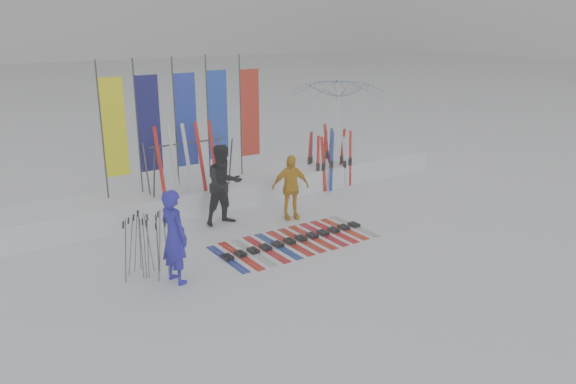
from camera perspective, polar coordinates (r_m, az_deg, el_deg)
ground at (r=11.38m, az=3.70°, el=-6.96°), size 120.00×120.00×0.00m
snow_bank at (r=14.94m, az=-7.09°, el=0.12°), size 14.00×1.60×0.60m
person_blue at (r=10.37m, az=-11.49°, el=-4.46°), size 0.55×0.72×1.77m
person_black at (r=13.13m, az=-6.52°, el=0.72°), size 0.94×0.75×1.91m
person_yellow at (r=13.44m, az=0.25°, el=0.49°), size 0.99×0.62×1.58m
tent_canopy at (r=18.21m, az=5.12°, el=7.07°), size 4.26×4.29×2.95m
ski_row at (r=12.25m, az=0.72°, el=-4.94°), size 3.51×1.70×0.07m
pole_cluster at (r=10.82m, az=-14.34°, el=-5.37°), size 0.85×0.70×1.25m
feather_flags at (r=14.28m, az=-10.43°, el=7.21°), size 4.25×0.29×3.20m
ski_rack at (r=13.91m, az=-10.01°, el=3.34°), size 2.04×0.80×1.23m
upright_skis at (r=16.19m, az=4.14°, el=3.36°), size 1.21×1.08×1.69m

